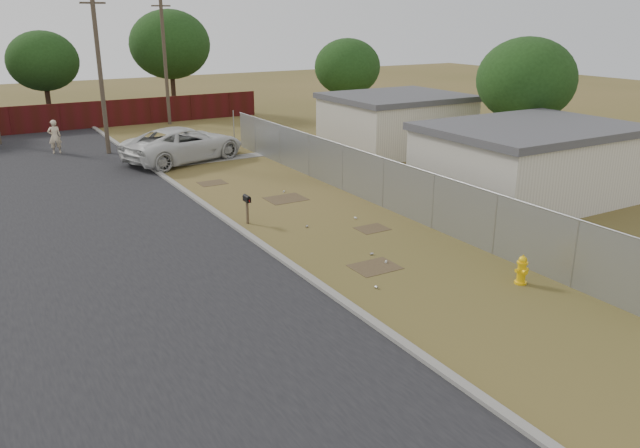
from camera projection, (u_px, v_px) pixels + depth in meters
ground at (315, 219)px, 23.45m from camera, size 120.00×120.00×0.00m
street at (86, 193)px, 26.77m from camera, size 15.10×60.00×0.12m
chainlink_fence at (369, 182)px, 25.54m from camera, size 0.10×27.06×2.02m
privacy_fence at (45, 118)px, 40.71m from camera, size 30.00×0.12×1.80m
utility_poles at (88, 61)px, 37.09m from camera, size 12.60×8.24×9.00m
houses at (456, 140)px, 30.18m from camera, size 9.30×17.24×3.10m
horizon_trees at (150, 57)px, 41.64m from camera, size 33.32×31.94×7.78m
fire_hydrant at (522, 270)px, 17.69m from camera, size 0.42×0.43×0.87m
mailbox at (247, 201)px, 22.69m from camera, size 0.17×0.47×1.09m
pickup_truck at (184, 144)px, 32.57m from camera, size 7.08×4.81×1.80m
pedestrian at (55, 137)px, 34.33m from camera, size 0.71×0.49×1.88m
scattered_litter at (326, 229)px, 22.28m from camera, size 3.08×10.51×0.07m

